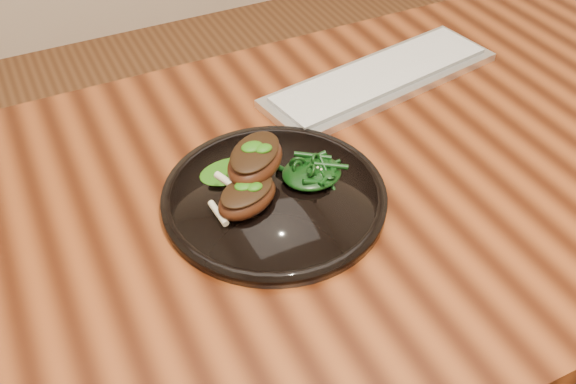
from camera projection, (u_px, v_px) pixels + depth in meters
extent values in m
cube|color=#361306|center=(327.00, 189.00, 0.95)|extent=(1.60, 0.80, 0.04)
cylinder|color=#33140B|center=(507.00, 135.00, 1.67)|extent=(0.06, 0.06, 0.71)
cylinder|color=black|center=(274.00, 198.00, 0.90)|extent=(0.31, 0.31, 0.02)
torus|color=black|center=(274.00, 196.00, 0.90)|extent=(0.31, 0.31, 0.02)
cylinder|color=black|center=(274.00, 195.00, 0.89)|extent=(0.21, 0.21, 0.00)
ellipsoid|color=#401B0C|center=(247.00, 198.00, 0.86)|extent=(0.11, 0.09, 0.04)
ellipsoid|color=black|center=(247.00, 190.00, 0.85)|extent=(0.10, 0.08, 0.01)
cylinder|color=beige|center=(218.00, 213.00, 0.84)|extent=(0.01, 0.05, 0.01)
ellipsoid|color=#154C08|center=(247.00, 187.00, 0.84)|extent=(0.03, 0.02, 0.01)
ellipsoid|color=#401B0C|center=(255.00, 161.00, 0.88)|extent=(0.13, 0.12, 0.04)
ellipsoid|color=black|center=(255.00, 152.00, 0.87)|extent=(0.11, 0.11, 0.01)
cylinder|color=beige|center=(230.00, 183.00, 0.86)|extent=(0.03, 0.05, 0.01)
ellipsoid|color=#154C08|center=(255.00, 148.00, 0.87)|extent=(0.03, 0.02, 0.01)
ellipsoid|color=#154C08|center=(230.00, 171.00, 0.92)|extent=(0.09, 0.06, 0.01)
ellipsoid|color=black|center=(312.00, 173.00, 0.91)|extent=(0.09, 0.08, 0.02)
cube|color=silver|center=(381.00, 79.00, 1.13)|extent=(0.46, 0.21, 0.01)
cube|color=silver|center=(381.00, 74.00, 1.12)|extent=(0.43, 0.17, 0.01)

